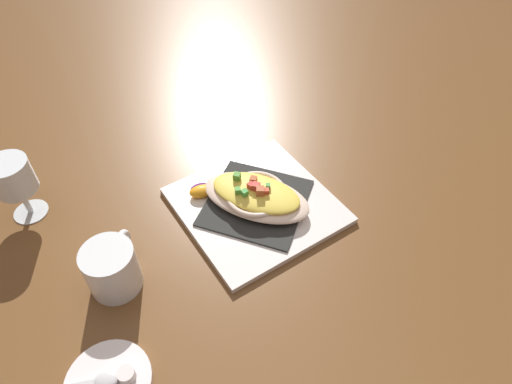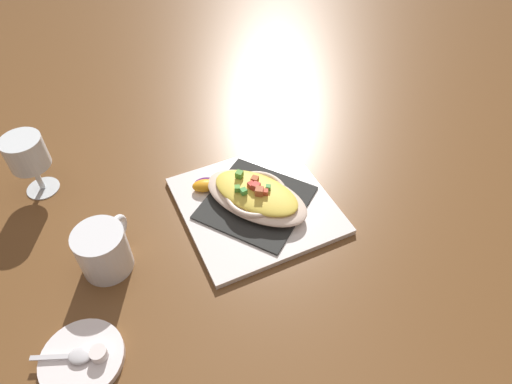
{
  "view_description": "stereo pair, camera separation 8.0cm",
  "coord_description": "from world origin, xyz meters",
  "px_view_note": "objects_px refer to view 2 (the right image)",
  "views": [
    {
      "loc": [
        -0.46,
        0.31,
        0.63
      ],
      "look_at": [
        0.0,
        0.0,
        0.04
      ],
      "focal_mm": 31.34,
      "sensor_mm": 36.0,
      "label": 1
    },
    {
      "loc": [
        -0.5,
        0.24,
        0.63
      ],
      "look_at": [
        0.0,
        0.0,
        0.04
      ],
      "focal_mm": 31.34,
      "sensor_mm": 36.0,
      "label": 2
    }
  ],
  "objects_px": {
    "gratin_dish": "(256,195)",
    "orange_garnish": "(205,185)",
    "stemmed_glass": "(27,156)",
    "spoon": "(77,356)",
    "creamer_saucer": "(82,359)",
    "creamer_cup_0": "(99,354)",
    "coffee_mug": "(104,252)",
    "square_plate": "(256,205)"
  },
  "relations": [
    {
      "from": "gratin_dish",
      "to": "creamer_cup_0",
      "type": "relative_size",
      "value": 9.56
    },
    {
      "from": "coffee_mug",
      "to": "gratin_dish",
      "type": "bearing_deg",
      "value": -87.99
    },
    {
      "from": "square_plate",
      "to": "stemmed_glass",
      "type": "height_order",
      "value": "stemmed_glass"
    },
    {
      "from": "stemmed_glass",
      "to": "creamer_cup_0",
      "type": "height_order",
      "value": "stemmed_glass"
    },
    {
      "from": "gratin_dish",
      "to": "spoon",
      "type": "xyz_separation_m",
      "value": [
        -0.15,
        0.35,
        -0.02
      ]
    },
    {
      "from": "coffee_mug",
      "to": "spoon",
      "type": "bearing_deg",
      "value": 152.25
    },
    {
      "from": "gratin_dish",
      "to": "coffee_mug",
      "type": "height_order",
      "value": "coffee_mug"
    },
    {
      "from": "orange_garnish",
      "to": "spoon",
      "type": "bearing_deg",
      "value": 129.24
    },
    {
      "from": "coffee_mug",
      "to": "creamer_saucer",
      "type": "height_order",
      "value": "coffee_mug"
    },
    {
      "from": "square_plate",
      "to": "creamer_cup_0",
      "type": "relative_size",
      "value": 11.05
    },
    {
      "from": "stemmed_glass",
      "to": "spoon",
      "type": "height_order",
      "value": "stemmed_glass"
    },
    {
      "from": "square_plate",
      "to": "creamer_saucer",
      "type": "relative_size",
      "value": 2.24
    },
    {
      "from": "coffee_mug",
      "to": "stemmed_glass",
      "type": "xyz_separation_m",
      "value": [
        0.23,
        0.07,
        0.05
      ]
    },
    {
      "from": "coffee_mug",
      "to": "stemmed_glass",
      "type": "bearing_deg",
      "value": 17.85
    },
    {
      "from": "square_plate",
      "to": "creamer_cup_0",
      "type": "distance_m",
      "value": 0.36
    },
    {
      "from": "orange_garnish",
      "to": "creamer_cup_0",
      "type": "distance_m",
      "value": 0.35
    },
    {
      "from": "spoon",
      "to": "creamer_cup_0",
      "type": "bearing_deg",
      "value": -112.85
    },
    {
      "from": "square_plate",
      "to": "coffee_mug",
      "type": "xyz_separation_m",
      "value": [
        -0.01,
        0.28,
        0.03
      ]
    },
    {
      "from": "square_plate",
      "to": "creamer_saucer",
      "type": "bearing_deg",
      "value": 114.01
    },
    {
      "from": "spoon",
      "to": "creamer_cup_0",
      "type": "distance_m",
      "value": 0.03
    },
    {
      "from": "square_plate",
      "to": "orange_garnish",
      "type": "height_order",
      "value": "orange_garnish"
    },
    {
      "from": "orange_garnish",
      "to": "square_plate",
      "type": "bearing_deg",
      "value": -137.45
    },
    {
      "from": "gratin_dish",
      "to": "stemmed_glass",
      "type": "xyz_separation_m",
      "value": [
        0.22,
        0.35,
        0.05
      ]
    },
    {
      "from": "orange_garnish",
      "to": "stemmed_glass",
      "type": "bearing_deg",
      "value": 62.43
    },
    {
      "from": "square_plate",
      "to": "creamer_saucer",
      "type": "height_order",
      "value": "same"
    },
    {
      "from": "stemmed_glass",
      "to": "creamer_saucer",
      "type": "distance_m",
      "value": 0.39
    },
    {
      "from": "creamer_saucer",
      "to": "creamer_cup_0",
      "type": "distance_m",
      "value": 0.03
    },
    {
      "from": "stemmed_glass",
      "to": "creamer_saucer",
      "type": "height_order",
      "value": "stemmed_glass"
    },
    {
      "from": "coffee_mug",
      "to": "creamer_cup_0",
      "type": "bearing_deg",
      "value": 163.18
    },
    {
      "from": "orange_garnish",
      "to": "gratin_dish",
      "type": "bearing_deg",
      "value": -137.45
    },
    {
      "from": "orange_garnish",
      "to": "creamer_cup_0",
      "type": "relative_size",
      "value": 2.62
    },
    {
      "from": "gratin_dish",
      "to": "creamer_cup_0",
      "type": "bearing_deg",
      "value": 117.09
    },
    {
      "from": "gratin_dish",
      "to": "creamer_saucer",
      "type": "bearing_deg",
      "value": 114.02
    },
    {
      "from": "square_plate",
      "to": "gratin_dish",
      "type": "relative_size",
      "value": 1.16
    },
    {
      "from": "stemmed_glass",
      "to": "gratin_dish",
      "type": "bearing_deg",
      "value": -122.44
    },
    {
      "from": "orange_garnish",
      "to": "stemmed_glass",
      "type": "height_order",
      "value": "stemmed_glass"
    },
    {
      "from": "orange_garnish",
      "to": "stemmed_glass",
      "type": "distance_m",
      "value": 0.32
    },
    {
      "from": "spoon",
      "to": "orange_garnish",
      "type": "bearing_deg",
      "value": -50.76
    },
    {
      "from": "creamer_saucer",
      "to": "coffee_mug",
      "type": "bearing_deg",
      "value": -26.23
    },
    {
      "from": "gratin_dish",
      "to": "orange_garnish",
      "type": "distance_m",
      "value": 0.1
    },
    {
      "from": "coffee_mug",
      "to": "creamer_cup_0",
      "type": "relative_size",
      "value": 4.06
    },
    {
      "from": "creamer_saucer",
      "to": "spoon",
      "type": "xyz_separation_m",
      "value": [
        0.0,
        0.0,
        0.01
      ]
    }
  ]
}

